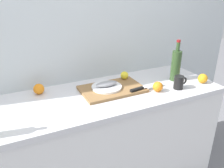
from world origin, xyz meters
TOP-DOWN VIEW (x-y plane):
  - back_wall at (0.00, 0.33)m, footprint 3.20×0.05m
  - kitchen_counter at (0.00, 0.00)m, footprint 2.00×0.60m
  - cutting_board at (0.21, 0.03)m, footprint 0.45×0.29m
  - white_plate at (0.17, 0.04)m, footprint 0.22×0.22m
  - fish_fillet at (0.17, 0.04)m, footprint 0.16×0.07m
  - chef_knife at (0.40, -0.08)m, footprint 0.29×0.07m
  - lemon_0 at (0.37, 0.14)m, footprint 0.06×0.06m
  - wine_bottle at (0.75, -0.01)m, footprint 0.07×0.07m
  - coffee_mug_0 at (0.67, -0.15)m, footprint 0.11×0.07m
  - orange_0 at (0.91, -0.15)m, footprint 0.07×0.07m
  - orange_1 at (-0.28, 0.20)m, footprint 0.08×0.08m
  - orange_3 at (0.50, -0.13)m, footprint 0.07×0.07m

SIDE VIEW (x-z plane):
  - kitchen_counter at x=0.00m, z-range 0.00..0.90m
  - cutting_board at x=0.21m, z-range 0.90..0.92m
  - white_plate at x=0.17m, z-range 0.92..0.93m
  - chef_knife at x=0.40m, z-range 0.92..0.94m
  - orange_3 at x=0.50m, z-range 0.90..0.97m
  - orange_0 at x=0.91m, z-range 0.90..0.97m
  - orange_1 at x=-0.28m, z-range 0.90..0.98m
  - coffee_mug_0 at x=0.67m, z-range 0.90..1.00m
  - lemon_0 at x=0.37m, z-range 0.92..0.98m
  - fish_fillet at x=0.17m, z-range 0.94..0.97m
  - wine_bottle at x=0.75m, z-range 0.87..1.19m
  - back_wall at x=0.00m, z-range 0.00..2.50m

